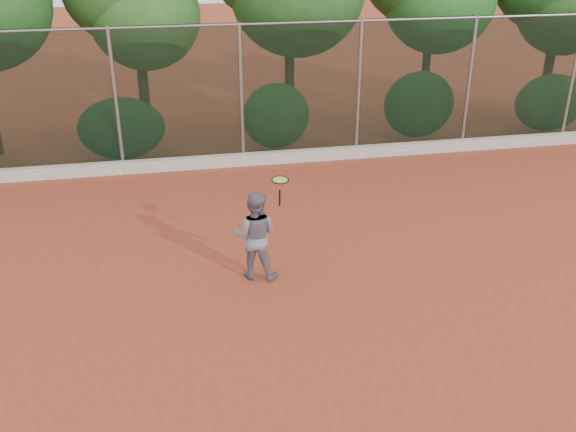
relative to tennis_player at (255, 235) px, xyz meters
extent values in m
plane|color=#A44126|center=(0.52, -1.28, -0.80)|extent=(80.00, 80.00, 0.00)
cube|color=beige|center=(0.52, 5.54, -0.65)|extent=(24.00, 0.20, 0.30)
imported|color=slate|center=(0.00, 0.00, 0.00)|extent=(0.93, 0.83, 1.60)
cube|color=black|center=(0.52, 5.72, 0.95)|extent=(24.00, 0.01, 3.50)
cylinder|color=gray|center=(0.52, 5.72, 2.65)|extent=(24.00, 0.06, 0.06)
cylinder|color=gray|center=(-2.48, 5.72, 0.95)|extent=(0.09, 0.09, 3.50)
cylinder|color=gray|center=(0.52, 5.72, 0.95)|extent=(0.09, 0.09, 3.50)
cylinder|color=gray|center=(3.52, 5.72, 0.95)|extent=(0.09, 0.09, 3.50)
cylinder|color=gray|center=(6.52, 5.72, 0.95)|extent=(0.09, 0.09, 3.50)
cylinder|color=gray|center=(9.52, 5.72, 0.95)|extent=(0.09, 0.09, 3.50)
cylinder|color=#3E2618|center=(-1.88, 8.02, 0.40)|extent=(0.28, 0.28, 2.40)
ellipsoid|color=#2B5E20|center=(-1.68, 7.92, 2.60)|extent=(2.90, 2.40, 2.80)
cylinder|color=#402D18|center=(2.12, 7.72, 0.70)|extent=(0.26, 0.26, 3.00)
cylinder|color=#422619|center=(6.22, 7.92, 0.55)|extent=(0.24, 0.24, 2.70)
cylinder|color=#3C2517|center=(9.92, 7.52, 0.45)|extent=(0.28, 0.28, 2.50)
ellipsoid|color=#346A28|center=(10.12, 7.42, 2.70)|extent=(3.00, 2.50, 2.90)
ellipsoid|color=#245F26|center=(-2.48, 6.52, 0.05)|extent=(2.20, 1.16, 1.60)
ellipsoid|color=#34772D|center=(1.52, 6.52, 0.15)|extent=(1.80, 1.04, 1.76)
ellipsoid|color=#276225|center=(5.52, 6.52, 0.25)|extent=(2.00, 1.10, 1.84)
ellipsoid|color=#356F2A|center=(9.52, 6.52, 0.10)|extent=(2.16, 1.12, 1.64)
cylinder|color=black|center=(0.44, 0.05, 0.64)|extent=(0.03, 0.06, 0.30)
torus|color=black|center=(0.44, -0.01, 0.99)|extent=(0.30, 0.30, 0.05)
cylinder|color=#B4C539|center=(0.44, -0.01, 0.99)|extent=(0.26, 0.25, 0.03)
sphere|color=#D3EB35|center=(-2.16, 0.57, 1.08)|extent=(0.07, 0.07, 0.07)
camera|label=1|loc=(-1.32, -9.73, 4.98)|focal=40.00mm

